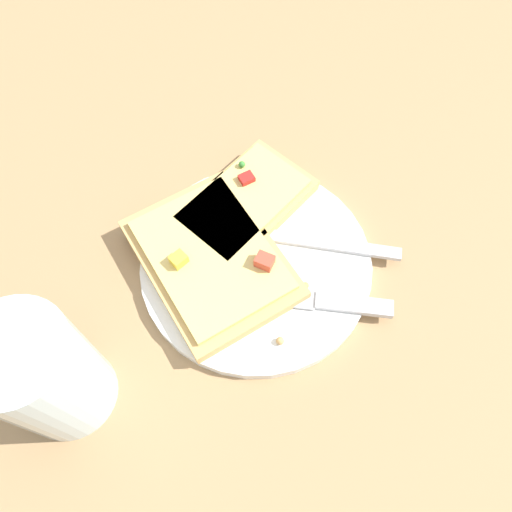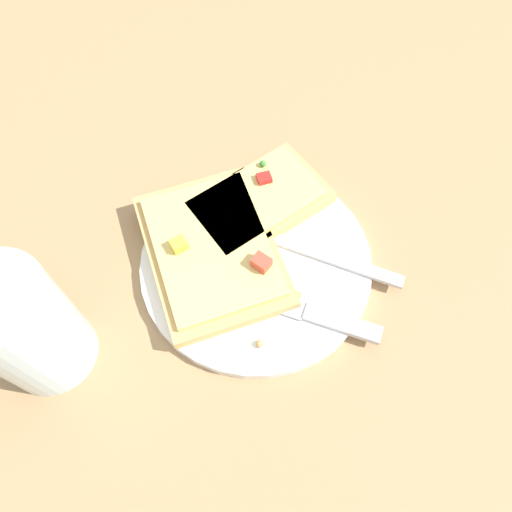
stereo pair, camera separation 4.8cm
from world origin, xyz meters
name	(u,v)px [view 1 (the left image)]	position (x,y,z in m)	size (l,w,h in m)	color
ground_plane	(256,266)	(0.00, 0.00, 0.00)	(4.00, 4.00, 0.00)	#9E7A51
plate	(256,263)	(0.00, 0.00, 0.01)	(0.23, 0.23, 0.01)	white
fork	(276,236)	(0.03, -0.01, 0.01)	(0.04, 0.22, 0.01)	#B7B7BC
knife	(307,299)	(-0.03, -0.06, 0.01)	(0.05, 0.19, 0.01)	#B7B7BC
pizza_slice_main	(211,258)	(-0.01, 0.04, 0.02)	(0.20, 0.20, 0.03)	tan
pizza_slice_corner	(244,204)	(0.06, 0.03, 0.02)	(0.17, 0.14, 0.03)	tan
crumb_scatter	(248,274)	(-0.02, 0.00, 0.02)	(0.08, 0.12, 0.01)	tan
drinking_glass	(45,375)	(-0.17, 0.12, 0.06)	(0.08, 0.08, 0.13)	silver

